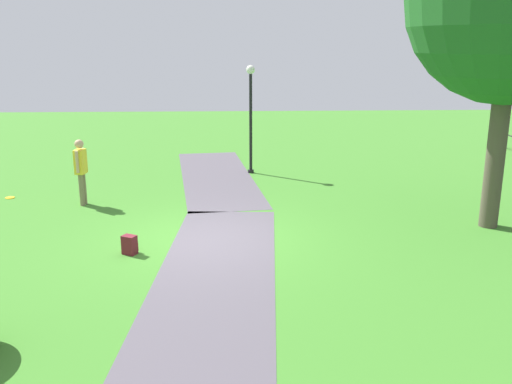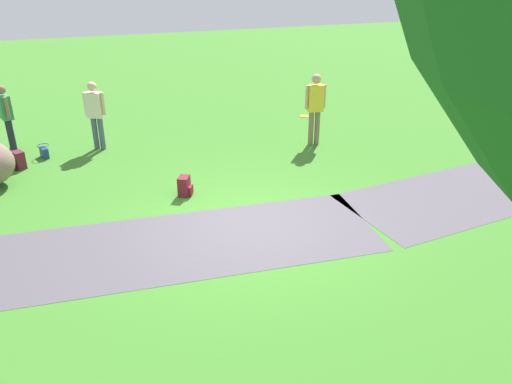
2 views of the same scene
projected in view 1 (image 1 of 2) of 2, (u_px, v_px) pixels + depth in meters
The scene contains 7 objects.
ground_plane at pixel (206, 239), 12.31m from camera, with size 48.00×48.00×0.00m, color #3C7D28.
footpath_segment_near at pixel (217, 176), 18.13m from camera, with size 8.21×3.14×0.01m.
footpath_segment_mid at pixel (216, 274), 10.45m from camera, with size 8.14×2.78×0.01m.
lamp_post at pixel (251, 108), 18.07m from camera, with size 0.28×0.28×3.53m.
man_near_boulder at pixel (81, 167), 14.68m from camera, with size 0.52×0.28×1.77m.
spare_backpack_on_lawn at pixel (130, 245), 11.41m from camera, with size 0.34×0.34×0.40m.
frisbee_on_grass at pixel (10, 198), 15.58m from camera, with size 0.26×0.26×0.02m.
Camera 1 is at (11.65, 0.59, 4.21)m, focal length 38.92 mm.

